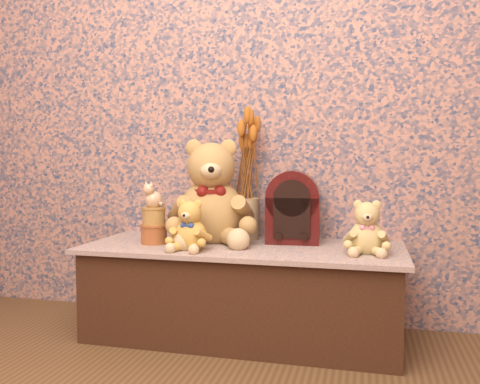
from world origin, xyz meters
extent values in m
cube|color=#324568|center=(0.00, 1.50, 1.30)|extent=(3.00, 0.10, 2.60)
cube|color=#394D75|center=(0.00, 1.22, 0.21)|extent=(1.40, 0.59, 0.41)
cylinder|color=tan|center=(-0.02, 1.39, 0.51)|extent=(0.12, 0.12, 0.20)
cylinder|color=#AF7B33|center=(-0.40, 1.16, 0.45)|extent=(0.13, 0.13, 0.08)
cylinder|color=#DAC45F|center=(-0.40, 1.16, 0.53)|extent=(0.12, 0.12, 0.08)
camera|label=1|loc=(0.53, -0.92, 0.80)|focal=37.51mm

